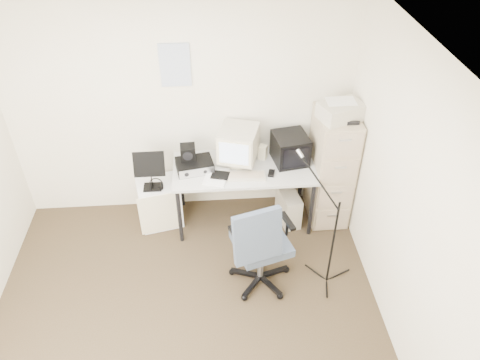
{
  "coord_description": "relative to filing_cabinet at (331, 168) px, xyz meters",
  "views": [
    {
      "loc": [
        0.28,
        -2.52,
        3.66
      ],
      "look_at": [
        0.55,
        0.95,
        0.95
      ],
      "focal_mm": 35.0,
      "sensor_mm": 36.0,
      "label": 1
    }
  ],
  "objects": [
    {
      "name": "radio_receiver",
      "position": [
        -1.47,
        -0.03,
        0.13
      ],
      "size": [
        0.42,
        0.33,
        0.11
      ],
      "primitive_type": "cube",
      "rotation": [
        0.0,
        0.0,
        0.18
      ],
      "color": "black",
      "rests_on": "desk"
    },
    {
      "name": "mouse",
      "position": [
        -0.68,
        -0.18,
        0.1
      ],
      "size": [
        0.09,
        0.12,
        0.03
      ],
      "primitive_type": "cube",
      "rotation": [
        0.0,
        0.0,
        -0.27
      ],
      "color": "black",
      "rests_on": "desk"
    },
    {
      "name": "crt_tv",
      "position": [
        -0.45,
        0.06,
        0.24
      ],
      "size": [
        0.4,
        0.42,
        0.31
      ],
      "primitive_type": "cube",
      "rotation": [
        0.0,
        0.0,
        0.17
      ],
      "color": "black",
      "rests_on": "desk"
    },
    {
      "name": "pc_tower",
      "position": [
        -0.45,
        -0.08,
        -0.46
      ],
      "size": [
        0.25,
        0.43,
        0.38
      ],
      "primitive_type": "cube",
      "rotation": [
        0.0,
        0.0,
        0.17
      ],
      "color": "#B5AA8A",
      "rests_on": "floor"
    },
    {
      "name": "filing_cabinet",
      "position": [
        0.0,
        0.0,
        0.0
      ],
      "size": [
        0.4,
        0.6,
        1.3
      ],
      "primitive_type": "cube",
      "color": "#C3AB89",
      "rests_on": "floor"
    },
    {
      "name": "floor",
      "position": [
        -1.58,
        -1.48,
        -0.66
      ],
      "size": [
        3.6,
        3.6,
        0.01
      ],
      "primitive_type": "cube",
      "color": "#372A17",
      "rests_on": "ground"
    },
    {
      "name": "wall_back",
      "position": [
        -1.58,
        0.32,
        0.6
      ],
      "size": [
        3.6,
        0.02,
        2.5
      ],
      "primitive_type": "cube",
      "color": "beige",
      "rests_on": "ground"
    },
    {
      "name": "headphones",
      "position": [
        -1.88,
        -0.1,
        -0.06
      ],
      "size": [
        0.18,
        0.18,
        0.03
      ],
      "primitive_type": "torus",
      "rotation": [
        0.0,
        0.0,
        -0.24
      ],
      "color": "black",
      "rests_on": "side_cart"
    },
    {
      "name": "printer",
      "position": [
        0.0,
        -0.06,
        0.73
      ],
      "size": [
        0.49,
        0.41,
        0.16
      ],
      "primitive_type": "cube",
      "rotation": [
        0.0,
        0.0,
        0.35
      ],
      "color": "#B5AA8A",
      "rests_on": "filing_cabinet"
    },
    {
      "name": "desk_speaker",
      "position": [
        -0.73,
        0.12,
        0.16
      ],
      "size": [
        0.11,
        0.11,
        0.16
      ],
      "primitive_type": "cube",
      "rotation": [
        0.0,
        0.0,
        -0.43
      ],
      "color": "beige",
      "rests_on": "desk"
    },
    {
      "name": "keyboard",
      "position": [
        -0.97,
        -0.2,
        0.09
      ],
      "size": [
        0.46,
        0.19,
        0.02
      ],
      "primitive_type": "cube",
      "rotation": [
        0.0,
        0.0,
        -0.06
      ],
      "color": "#B5AA8A",
      "rests_on": "desk"
    },
    {
      "name": "wall_right",
      "position": [
        0.22,
        -1.48,
        0.6
      ],
      "size": [
        0.02,
        3.6,
        2.5
      ],
      "primitive_type": "cube",
      "color": "beige",
      "rests_on": "ground"
    },
    {
      "name": "desk",
      "position": [
        -0.95,
        -0.03,
        -0.29
      ],
      "size": [
        1.5,
        0.7,
        0.73
      ],
      "primitive_type": "cube",
      "color": "silver",
      "rests_on": "floor"
    },
    {
      "name": "music_stand",
      "position": [
        -1.92,
        -0.08,
        0.13
      ],
      "size": [
        0.32,
        0.17,
        0.47
      ],
      "primitive_type": "cube",
      "rotation": [
        0.0,
        0.0,
        0.0
      ],
      "color": "black",
      "rests_on": "side_cart"
    },
    {
      "name": "side_cart",
      "position": [
        -1.88,
        -0.0,
        -0.38
      ],
      "size": [
        0.51,
        0.44,
        0.55
      ],
      "primitive_type": "cube",
      "rotation": [
        0.0,
        0.0,
        0.22
      ],
      "color": "white",
      "rests_on": "floor"
    },
    {
      "name": "crt_monitor",
      "position": [
        -1.0,
        0.05,
        0.29
      ],
      "size": [
        0.48,
        0.49,
        0.42
      ],
      "primitive_type": "cube",
      "rotation": [
        0.0,
        0.0,
        -0.3
      ],
      "color": "#B5AA8A",
      "rests_on": "desk"
    },
    {
      "name": "wall_calendar",
      "position": [
        -1.6,
        0.31,
        1.1
      ],
      "size": [
        0.3,
        0.02,
        0.44
      ],
      "primitive_type": "cube",
      "color": "white",
      "rests_on": "wall_back"
    },
    {
      "name": "papers",
      "position": [
        -1.25,
        -0.18,
        0.09
      ],
      "size": [
        0.3,
        0.35,
        0.02
      ],
      "primitive_type": "cube",
      "rotation": [
        0.0,
        0.0,
        -0.27
      ],
      "color": "white",
      "rests_on": "desk"
    },
    {
      "name": "ceiling",
      "position": [
        -1.58,
        -1.48,
        1.85
      ],
      "size": [
        3.6,
        3.6,
        0.01
      ],
      "primitive_type": "cube",
      "color": "white",
      "rests_on": "ground"
    },
    {
      "name": "radio_speaker",
      "position": [
        -1.53,
        0.03,
        0.26
      ],
      "size": [
        0.16,
        0.15,
        0.15
      ],
      "primitive_type": "cube",
      "rotation": [
        0.0,
        0.0,
        0.05
      ],
      "color": "black",
      "rests_on": "radio_receiver"
    },
    {
      "name": "mic_stand",
      "position": [
        -0.2,
        -1.0,
        0.02
      ],
      "size": [
        0.03,
        0.03,
        1.33
      ],
      "primitive_type": "cylinder",
      "rotation": [
        0.0,
        0.0,
        2.14
      ],
      "color": "black",
      "rests_on": "floor"
    },
    {
      "name": "office_chair",
      "position": [
        -0.86,
        -0.95,
        -0.11
      ],
      "size": [
        0.77,
        0.77,
        1.08
      ],
      "primitive_type": "cube",
      "rotation": [
        0.0,
        0.0,
        0.29
      ],
      "color": "#474C5A",
      "rests_on": "floor"
    }
  ]
}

